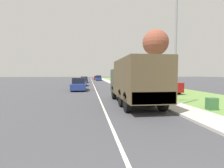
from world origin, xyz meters
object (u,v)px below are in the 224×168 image
lamp_post (173,35)px  military_truck (135,80)px  car_farthest_ahead (96,78)px  car_nearest_ahead (79,85)px  car_third_ahead (84,80)px  car_second_ahead (82,82)px  car_fourth_ahead (98,78)px  pickup_truck (162,85)px

lamp_post → military_truck: bearing=161.8°
military_truck → car_farthest_ahead: (-0.32, 54.75, -1.05)m
car_farthest_ahead → car_nearest_ahead: bearing=-95.3°
car_third_ahead → lamp_post: size_ratio=0.54×
car_second_ahead → car_fourth_ahead: car_fourth_ahead is taller
car_second_ahead → pickup_truck: 15.99m
military_truck → car_farthest_ahead: military_truck is taller
car_third_ahead → car_second_ahead: bearing=-90.8°
military_truck → pickup_truck: (5.26, 7.44, -0.79)m
car_second_ahead → pickup_truck: pickup_truck is taller
lamp_post → car_fourth_ahead: bearing=93.1°
military_truck → car_second_ahead: military_truck is taller
pickup_truck → car_farthest_ahead: bearing=96.7°
car_third_ahead → car_farthest_ahead: size_ratio=0.95×
military_truck → car_third_ahead: (-4.26, 31.71, -1.02)m
car_nearest_ahead → car_farthest_ahead: 43.73m
car_fourth_ahead → lamp_post: bearing=-86.9°
pickup_truck → lamp_post: size_ratio=0.68×
military_truck → lamp_post: lamp_post is taller
car_nearest_ahead → car_second_ahead: 8.95m
military_truck → car_third_ahead: bearing=97.7°
car_fourth_ahead → pickup_truck: bearing=-81.8°
car_fourth_ahead → lamp_post: lamp_post is taller
car_farthest_ahead → car_third_ahead: bearing=-99.7°
military_truck → lamp_post: size_ratio=1.01×
car_nearest_ahead → car_third_ahead: (0.13, 20.50, -0.05)m
car_fourth_ahead → car_third_ahead: bearing=-108.4°
military_truck → pickup_truck: bearing=54.7°
car_third_ahead → car_fourth_ahead: size_ratio=1.00×
car_fourth_ahead → lamp_post: size_ratio=0.54×
car_nearest_ahead → car_farthest_ahead: size_ratio=1.08×
car_third_ahead → pickup_truck: bearing=-68.6°
car_nearest_ahead → car_second_ahead: size_ratio=1.11×
military_truck → pickup_truck: size_ratio=1.48×
car_third_ahead → car_fourth_ahead: car_fourth_ahead is taller
military_truck → car_second_ahead: size_ratio=1.81×
car_nearest_ahead → lamp_post: (6.74, -11.98, 3.92)m
military_truck → car_farthest_ahead: size_ratio=1.77×
military_truck → car_nearest_ahead: size_ratio=1.64×
military_truck → lamp_post: (2.34, -0.77, 2.95)m
pickup_truck → lamp_post: 9.48m
car_fourth_ahead → lamp_post: (2.41, -45.10, 3.90)m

